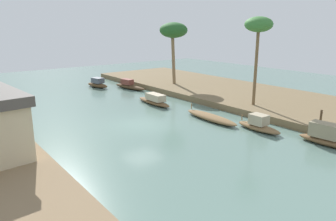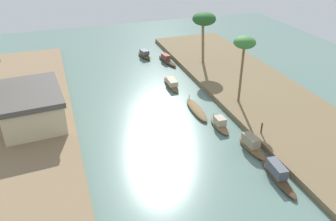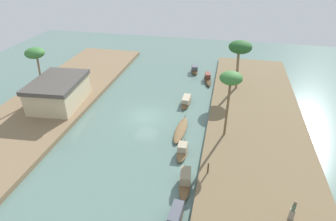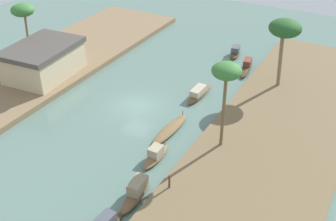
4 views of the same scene
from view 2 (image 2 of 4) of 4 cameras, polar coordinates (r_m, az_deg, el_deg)
name	(u,v)px [view 2 (image 2 of 4)]	position (r m, az deg, el deg)	size (l,w,h in m)	color
river_water	(147,109)	(36.43, -3.46, 0.31)	(68.28, 68.28, 0.00)	slate
riverbank_left	(254,90)	(41.09, 13.89, 3.33)	(42.84, 10.63, 0.53)	brown
riverbank_right	(16,127)	(35.66, -23.56, -2.45)	(42.84, 10.63, 0.53)	#846B4C
sampan_foreground	(220,124)	(33.19, 8.43, -2.24)	(3.30, 0.97, 1.11)	brown
sampan_open_hull	(252,145)	(30.54, 13.50, -5.54)	(3.71, 1.26, 1.30)	brown
sampan_downstream_large	(167,60)	(48.45, -0.18, 8.23)	(4.88, 1.64, 1.05)	#47331E
sampan_midstream	(278,174)	(27.95, 17.45, -9.87)	(4.84, 1.24, 1.21)	#47331E
sampan_with_red_awning	(171,84)	(41.15, 0.55, 4.42)	(4.52, 1.07, 0.98)	brown
sampan_near_left_bank	(197,110)	(35.82, 4.67, 0.15)	(5.14, 1.28, 0.86)	brown
sampan_upstream_small	(144,55)	(50.42, -3.88, 9.07)	(3.42, 1.63, 1.11)	brown
mooring_post	(262,128)	(32.09, 15.01, -2.78)	(0.14, 0.14, 1.03)	#4C3823
palm_tree_left_near	(244,44)	(35.14, 12.35, 10.48)	(2.17, 2.17, 6.96)	brown
palm_tree_left_far	(204,20)	(45.69, 5.90, 14.48)	(2.99, 2.99, 6.62)	#7F6647
riverside_building	(32,106)	(34.61, -21.35, 0.67)	(7.99, 6.05, 3.21)	beige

